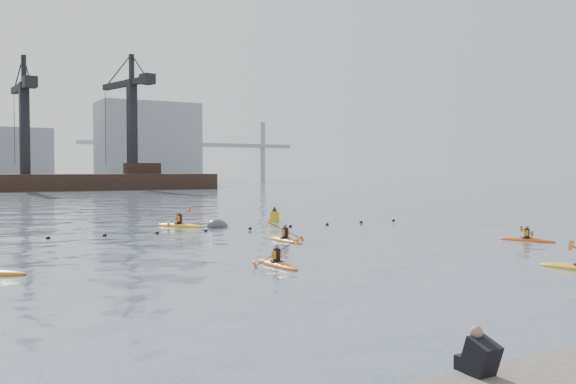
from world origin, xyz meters
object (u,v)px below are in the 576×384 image
kayaker_0 (277,263)px  kayaker_4 (527,239)px  kayaker_3 (285,239)px  kayaker_5 (179,225)px  mooring_buoy (218,227)px  nav_buoy (274,216)px

kayaker_0 → kayaker_4: size_ratio=1.04×
kayaker_4 → kayaker_0: bearing=-19.7°
kayaker_3 → kayaker_4: (11.28, -6.08, -0.01)m
kayaker_5 → mooring_buoy: bearing=-71.1°
kayaker_5 → kayaker_4: bearing=-85.9°
kayaker_4 → mooring_buoy: 19.08m
kayaker_0 → nav_buoy: nav_buoy is taller
kayaker_0 → kayaker_3: 8.22m
kayaker_3 → kayaker_4: size_ratio=1.11×
kayaker_0 → nav_buoy: bearing=60.9°
kayaker_5 → mooring_buoy: kayaker_5 is taller
nav_buoy → kayaker_0: bearing=-117.8°
kayaker_0 → nav_buoy: 20.62m
kayaker_5 → nav_buoy: size_ratio=2.71×
kayaker_0 → kayaker_4: (15.56, 0.94, -0.00)m
mooring_buoy → kayaker_3: bearing=-90.6°
mooring_buoy → nav_buoy: size_ratio=1.64×
kayaker_3 → kayaker_5: bearing=99.4°
kayaker_4 → nav_buoy: (-5.96, 17.30, 0.30)m
kayaker_0 → mooring_buoy: (4.39, 16.41, -0.09)m
kayaker_4 → nav_buoy: nav_buoy is taller
kayaker_0 → nav_buoy: size_ratio=2.39×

